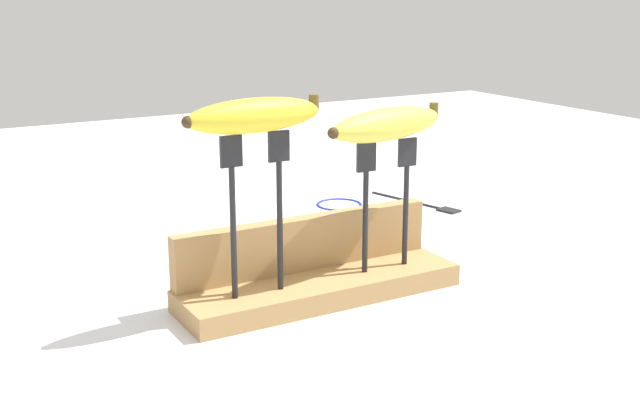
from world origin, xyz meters
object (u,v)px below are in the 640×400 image
(banana_raised_left, at_px, (255,115))
(fork_stand_left, at_px, (256,200))
(fork_fallen_far, at_px, (425,204))
(banana_raised_right, at_px, (388,124))
(wire_coil, at_px, (339,204))
(fork_stand_right, at_px, (386,192))

(banana_raised_left, bearing_deg, fork_stand_left, 3.69)
(fork_stand_left, bearing_deg, fork_fallen_far, 32.48)
(banana_raised_left, xyz_separation_m, banana_raised_right, (0.18, -0.00, -0.02))
(banana_raised_left, bearing_deg, wire_coil, 47.95)
(fork_stand_right, distance_m, fork_fallen_far, 0.44)
(banana_raised_right, bearing_deg, wire_coil, 66.96)
(banana_raised_right, distance_m, wire_coil, 0.46)
(fork_stand_right, height_order, banana_raised_left, banana_raised_left)
(banana_raised_right, relative_size, fork_fallen_far, 1.01)
(fork_stand_right, xyz_separation_m, fork_fallen_far, (0.29, 0.30, -0.12))
(fork_stand_right, distance_m, banana_raised_right, 0.09)
(banana_raised_left, bearing_deg, banana_raised_right, -0.00)
(fork_stand_left, bearing_deg, banana_raised_right, -0.00)
(fork_stand_right, distance_m, banana_raised_left, 0.21)
(banana_raised_right, xyz_separation_m, wire_coil, (0.16, 0.38, -0.21))
(fork_stand_left, relative_size, wire_coil, 2.34)
(banana_raised_left, xyz_separation_m, wire_coil, (0.34, 0.38, -0.24))
(fork_stand_right, bearing_deg, wire_coil, 66.96)
(fork_fallen_far, bearing_deg, banana_raised_right, -134.10)
(banana_raised_right, distance_m, fork_fallen_far, 0.47)
(fork_stand_right, bearing_deg, fork_fallen_far, 45.90)
(wire_coil, bearing_deg, fork_fallen_far, -31.37)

